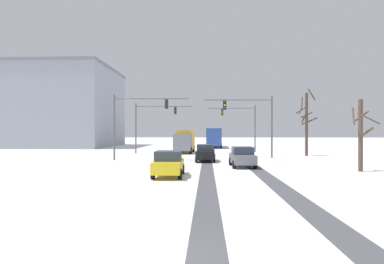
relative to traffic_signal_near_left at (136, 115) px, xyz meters
The scene contains 16 objects.
ground_plane 26.42m from the traffic_signal_near_left, 77.11° to the right, with size 300.00×300.00×0.00m, color white.
wheel_track_left_lane 15.86m from the traffic_signal_near_left, 44.84° to the right, with size 1.09×32.24×0.01m, color #4C4C51.
wheel_track_right_lane 13.61m from the traffic_signal_near_left, 56.63° to the right, with size 0.96×32.24×0.01m, color #4C4C51.
sidewalk_kerb_right 19.96m from the traffic_signal_near_left, 38.80° to the right, with size 4.00×32.24×0.12m, color white.
traffic_signal_near_left is the anchor object (origin of this frame).
traffic_signal_far_left 10.07m from the traffic_signal_near_left, 90.26° to the left, with size 7.39×0.66×6.50m.
traffic_signal_near_right 11.91m from the traffic_signal_near_left, ahead, with size 7.05×0.60×6.50m.
traffic_signal_far_right 18.35m from the traffic_signal_near_left, 49.47° to the left, with size 6.60×0.38×6.50m.
car_black_lead 7.94m from the traffic_signal_near_left, ahead, with size 1.92×4.14×1.62m.
car_grey_second 12.12m from the traffic_signal_near_left, 30.99° to the right, with size 1.95×4.16×1.62m.
car_yellow_cab_third 13.22m from the traffic_signal_near_left, 68.58° to the right, with size 1.87×4.12×1.62m.
bus_oncoming 28.07m from the traffic_signal_near_left, 72.71° to the left, with size 2.85×11.05×3.38m.
box_truck_delivery 12.71m from the traffic_signal_near_left, 70.82° to the left, with size 2.49×7.47×3.02m.
bare_tree_sidewalk_mid 20.02m from the traffic_signal_near_left, 25.40° to the right, with size 1.72×1.85×5.14m.
bare_tree_sidewalk_far 19.83m from the traffic_signal_near_left, 19.64° to the left, with size 2.54×2.43×7.72m.
office_building_far_left_block 36.92m from the traffic_signal_near_left, 127.49° to the left, with size 23.46×19.97×14.80m.
Camera 1 is at (1.25, -7.34, 2.85)m, focal length 31.12 mm.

